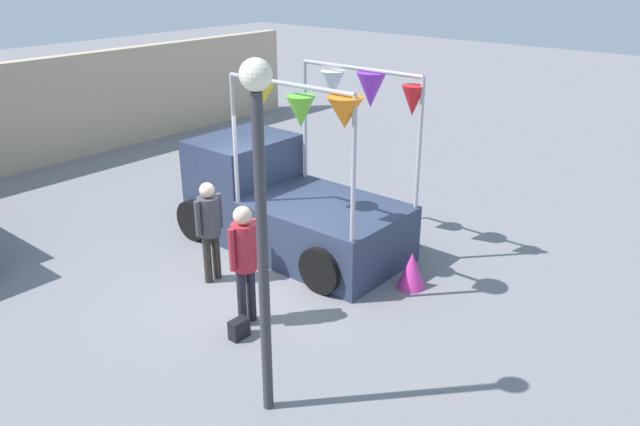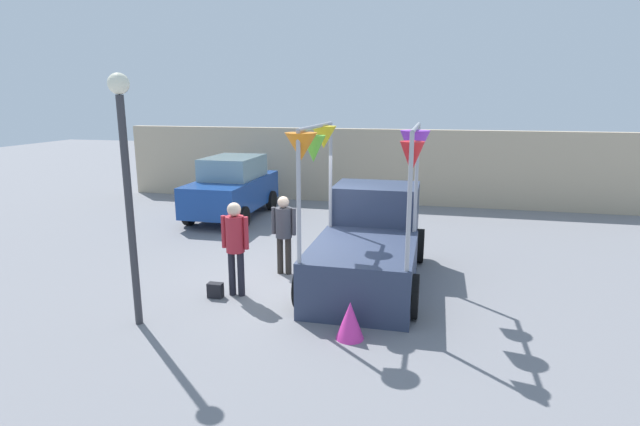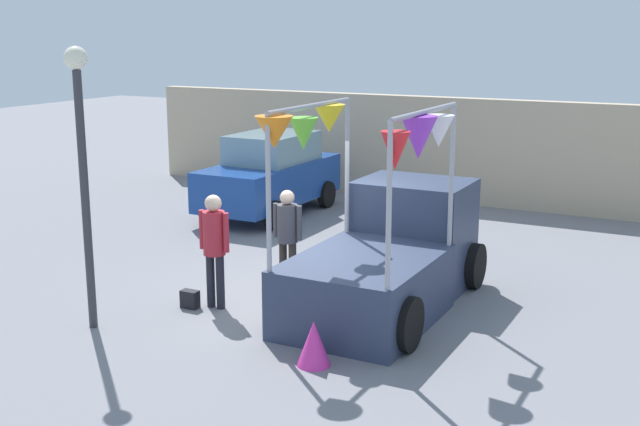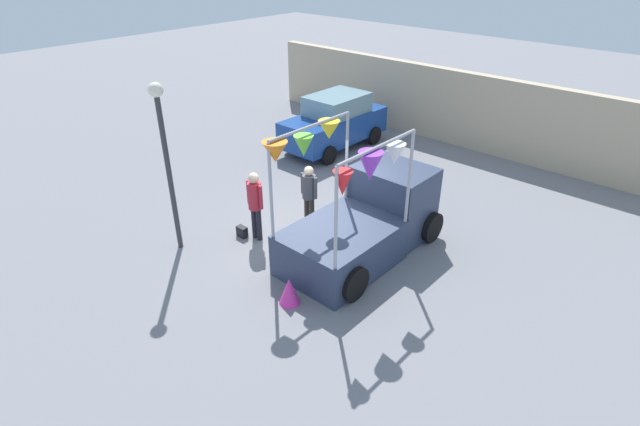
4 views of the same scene
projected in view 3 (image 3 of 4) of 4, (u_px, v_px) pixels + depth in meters
The scene contains 9 objects.
ground_plane at pixel (306, 301), 12.78m from camera, with size 60.00×60.00×0.00m, color slate.
vendor_truck at pixel (391, 249), 12.51m from camera, with size 2.37×4.15×3.18m.
parked_car at pixel (270, 174), 18.58m from camera, with size 1.88×4.00×1.88m.
person_customer at pixel (214, 240), 12.23m from camera, with size 0.53×0.34×1.79m.
person_vendor at pixel (288, 230), 13.17m from camera, with size 0.53×0.34×1.67m.
handbag at pixel (190, 299), 12.42m from camera, with size 0.28×0.16×0.28m, color black.
street_lamp at pixel (82, 149), 11.08m from camera, with size 0.32×0.32×4.01m.
brick_boundary_wall at pixel (466, 151), 19.64m from camera, with size 18.00×0.36×2.60m, color tan.
folded_kite_bundle_magenta at pixel (314, 343), 10.26m from camera, with size 0.44×0.44×0.60m, color #D83399.
Camera 3 is at (5.79, -10.68, 4.23)m, focal length 45.00 mm.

